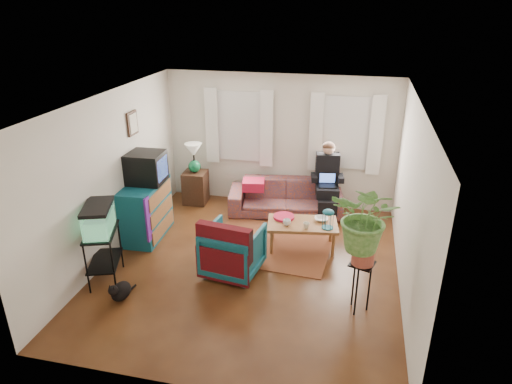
% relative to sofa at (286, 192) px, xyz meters
% --- Properties ---
extents(floor, '(4.50, 5.00, 0.01)m').
position_rel_sofa_xyz_m(floor, '(-0.21, -2.05, -0.42)').
color(floor, '#4F2B14').
rests_on(floor, ground).
extents(ceiling, '(4.50, 5.00, 0.01)m').
position_rel_sofa_xyz_m(ceiling, '(-0.21, -2.05, 2.18)').
color(ceiling, white).
rests_on(ceiling, wall_back).
extents(wall_back, '(4.50, 0.01, 2.60)m').
position_rel_sofa_xyz_m(wall_back, '(-0.21, 0.45, 0.88)').
color(wall_back, silver).
rests_on(wall_back, floor).
extents(wall_front, '(4.50, 0.01, 2.60)m').
position_rel_sofa_xyz_m(wall_front, '(-0.21, -4.55, 0.88)').
color(wall_front, silver).
rests_on(wall_front, floor).
extents(wall_left, '(0.01, 5.00, 2.60)m').
position_rel_sofa_xyz_m(wall_left, '(-2.46, -2.05, 0.88)').
color(wall_left, silver).
rests_on(wall_left, floor).
extents(wall_right, '(0.01, 5.00, 2.60)m').
position_rel_sofa_xyz_m(wall_right, '(2.04, -2.05, 0.88)').
color(wall_right, silver).
rests_on(wall_right, floor).
extents(window_left, '(1.08, 0.04, 1.38)m').
position_rel_sofa_xyz_m(window_left, '(-1.01, 0.43, 1.13)').
color(window_left, white).
rests_on(window_left, wall_back).
extents(window_right, '(1.08, 0.04, 1.38)m').
position_rel_sofa_xyz_m(window_right, '(1.04, 0.43, 1.13)').
color(window_right, white).
rests_on(window_right, wall_back).
extents(curtains_left, '(1.36, 0.06, 1.50)m').
position_rel_sofa_xyz_m(curtains_left, '(-1.01, 0.35, 1.13)').
color(curtains_left, white).
rests_on(curtains_left, wall_back).
extents(curtains_right, '(1.36, 0.06, 1.50)m').
position_rel_sofa_xyz_m(curtains_right, '(1.04, 0.35, 1.13)').
color(curtains_right, white).
rests_on(curtains_right, wall_back).
extents(picture_frame, '(0.04, 0.32, 0.40)m').
position_rel_sofa_xyz_m(picture_frame, '(-2.43, -1.20, 1.53)').
color(picture_frame, '#3D2616').
rests_on(picture_frame, wall_left).
extents(area_rug, '(2.10, 1.73, 0.01)m').
position_rel_sofa_xyz_m(area_rug, '(-0.03, -1.33, -0.42)').
color(area_rug, brown).
rests_on(area_rug, floor).
extents(sofa, '(2.27, 1.19, 0.85)m').
position_rel_sofa_xyz_m(sofa, '(0.00, 0.00, 0.00)').
color(sofa, brown).
rests_on(sofa, floor).
extents(seated_person, '(0.64, 0.74, 1.29)m').
position_rel_sofa_xyz_m(seated_person, '(0.77, 0.13, 0.22)').
color(seated_person, black).
rests_on(seated_person, sofa).
extents(side_table, '(0.48, 0.48, 0.66)m').
position_rel_sofa_xyz_m(side_table, '(-1.86, 0.05, -0.09)').
color(side_table, '#412418').
rests_on(side_table, floor).
extents(table_lamp, '(0.36, 0.36, 0.60)m').
position_rel_sofa_xyz_m(table_lamp, '(-1.86, 0.05, 0.52)').
color(table_lamp, white).
rests_on(table_lamp, side_table).
extents(dresser, '(0.59, 1.12, 0.98)m').
position_rel_sofa_xyz_m(dresser, '(-2.20, -1.48, 0.07)').
color(dresser, '#12516E').
rests_on(dresser, floor).
extents(crt_tv, '(0.62, 0.57, 0.52)m').
position_rel_sofa_xyz_m(crt_tv, '(-2.18, -1.37, 0.82)').
color(crt_tv, black).
rests_on(crt_tv, dresser).
extents(aquarium_stand, '(0.62, 0.82, 0.81)m').
position_rel_sofa_xyz_m(aquarium_stand, '(-2.21, -2.89, -0.02)').
color(aquarium_stand, black).
rests_on(aquarium_stand, floor).
extents(aquarium, '(0.56, 0.74, 0.43)m').
position_rel_sofa_xyz_m(aquarium, '(-2.21, -2.89, 0.60)').
color(aquarium, '#7FD899').
rests_on(aquarium, aquarium_stand).
extents(black_cat, '(0.30, 0.40, 0.31)m').
position_rel_sofa_xyz_m(black_cat, '(-1.77, -3.28, -0.27)').
color(black_cat, black).
rests_on(black_cat, floor).
extents(armchair, '(0.91, 0.87, 0.83)m').
position_rel_sofa_xyz_m(armchair, '(-0.43, -2.25, -0.01)').
color(armchair, navy).
rests_on(armchair, floor).
extents(serape_throw, '(0.85, 0.31, 0.68)m').
position_rel_sofa_xyz_m(serape_throw, '(-0.48, -2.57, 0.16)').
color(serape_throw, '#9E0A0A').
rests_on(serape_throw, armchair).
extents(coffee_table, '(1.22, 0.79, 0.47)m').
position_rel_sofa_xyz_m(coffee_table, '(0.50, -1.31, -0.19)').
color(coffee_table, brown).
rests_on(coffee_table, floor).
extents(cup_a, '(0.15, 0.15, 0.10)m').
position_rel_sofa_xyz_m(cup_a, '(0.26, -1.45, 0.10)').
color(cup_a, white).
rests_on(cup_a, coffee_table).
extents(cup_b, '(0.12, 0.12, 0.10)m').
position_rel_sofa_xyz_m(cup_b, '(0.58, -1.49, 0.10)').
color(cup_b, beige).
rests_on(cup_b, coffee_table).
extents(bowl, '(0.26, 0.26, 0.06)m').
position_rel_sofa_xyz_m(bowl, '(0.79, -1.16, 0.08)').
color(bowl, white).
rests_on(bowl, coffee_table).
extents(snack_tray, '(0.40, 0.40, 0.04)m').
position_rel_sofa_xyz_m(snack_tray, '(0.17, -1.20, 0.07)').
color(snack_tray, '#B21414').
rests_on(snack_tray, coffee_table).
extents(birdcage, '(0.21, 0.21, 0.33)m').
position_rel_sofa_xyz_m(birdcage, '(0.91, -1.40, 0.22)').
color(birdcage, '#115B6B').
rests_on(birdcage, coffee_table).
extents(plant_stand, '(0.40, 0.40, 0.74)m').
position_rel_sofa_xyz_m(plant_stand, '(1.46, -2.79, -0.05)').
color(plant_stand, black).
rests_on(plant_stand, floor).
extents(potted_plant, '(1.03, 0.96, 0.94)m').
position_rel_sofa_xyz_m(potted_plant, '(1.46, -2.79, 0.82)').
color(potted_plant, '#599947').
rests_on(potted_plant, plant_stand).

